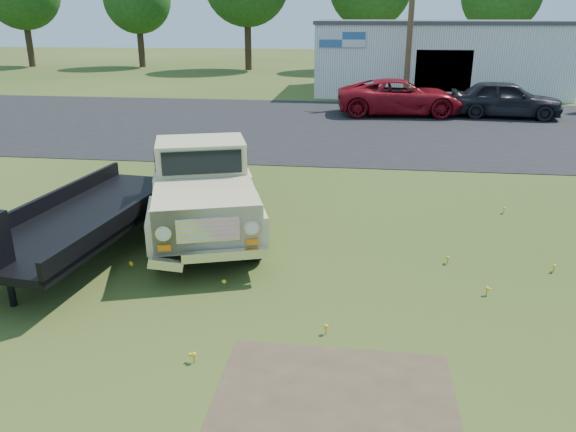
% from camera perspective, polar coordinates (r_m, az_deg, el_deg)
% --- Properties ---
extents(ground, '(140.00, 140.00, 0.00)m').
position_cam_1_polar(ground, '(10.16, -2.86, -6.56)').
color(ground, '#2E4215').
rests_on(ground, ground).
extents(asphalt_lot, '(90.00, 14.00, 0.02)m').
position_cam_1_polar(asphalt_lot, '(24.43, 3.38, 9.17)').
color(asphalt_lot, black).
rests_on(asphalt_lot, ground).
extents(dirt_patch_a, '(3.00, 2.00, 0.01)m').
position_cam_1_polar(dirt_patch_a, '(7.47, 4.82, -17.43)').
color(dirt_patch_a, '#4B3728').
rests_on(dirt_patch_a, ground).
extents(dirt_patch_b, '(2.20, 1.60, 0.01)m').
position_cam_1_polar(dirt_patch_b, '(13.74, -8.53, 0.44)').
color(dirt_patch_b, '#4B3728').
rests_on(dirt_patch_b, ground).
extents(commercial_building, '(14.20, 8.20, 4.15)m').
position_cam_1_polar(commercial_building, '(36.28, 14.76, 15.43)').
color(commercial_building, '#BABAB5').
rests_on(commercial_building, ground).
extents(utility_pole_mid, '(1.60, 0.30, 9.00)m').
position_cam_1_polar(utility_pole_mid, '(31.03, 12.42, 19.59)').
color(utility_pole_mid, '#4F3924').
rests_on(utility_pole_mid, ground).
extents(treeline_b, '(5.76, 5.76, 8.57)m').
position_cam_1_polar(treeline_b, '(53.69, -15.08, 20.46)').
color(treeline_b, '#342518').
rests_on(treeline_b, ground).
extents(vintage_pickup_truck, '(3.79, 6.03, 2.04)m').
position_cam_1_polar(vintage_pickup_truck, '(12.21, -8.68, 3.00)').
color(vintage_pickup_truck, tan).
rests_on(vintage_pickup_truck, ground).
extents(flatbed_trailer, '(2.74, 6.38, 1.69)m').
position_cam_1_polar(flatbed_trailer, '(11.76, -19.63, 0.46)').
color(flatbed_trailer, black).
rests_on(flatbed_trailer, ground).
extents(red_pickup, '(6.06, 3.11, 1.64)m').
position_cam_1_polar(red_pickup, '(27.41, 11.37, 11.73)').
color(red_pickup, maroon).
rests_on(red_pickup, ground).
extents(dark_sedan, '(5.07, 2.43, 1.67)m').
position_cam_1_polar(dark_sedan, '(28.02, 21.22, 11.01)').
color(dark_sedan, black).
rests_on(dark_sedan, ground).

